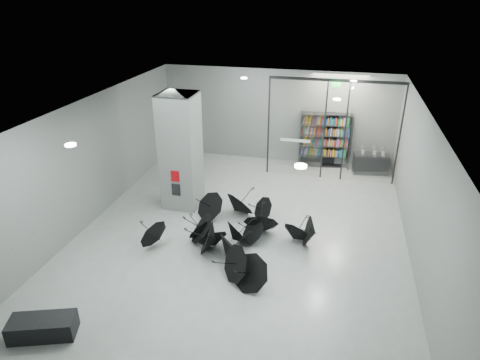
% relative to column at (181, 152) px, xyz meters
% --- Properties ---
extents(room, '(14.00, 14.02, 4.01)m').
position_rel_column_xyz_m(room, '(2.50, -2.00, 0.84)').
color(room, gray).
rests_on(room, ground).
extents(column, '(1.20, 1.20, 4.00)m').
position_rel_column_xyz_m(column, '(0.00, 0.00, 0.00)').
color(column, slate).
rests_on(column, ground).
extents(fire_cabinet, '(0.28, 0.04, 0.38)m').
position_rel_column_xyz_m(fire_cabinet, '(0.00, -0.62, -0.65)').
color(fire_cabinet, '#A50A07').
rests_on(fire_cabinet, column).
extents(info_panel, '(0.30, 0.03, 0.42)m').
position_rel_column_xyz_m(info_panel, '(0.00, -0.62, -1.15)').
color(info_panel, black).
rests_on(info_panel, column).
extents(exit_sign, '(0.30, 0.06, 0.15)m').
position_rel_column_xyz_m(exit_sign, '(4.90, 3.30, 1.82)').
color(exit_sign, '#0CE533').
rests_on(exit_sign, room).
extents(glass_partition, '(5.06, 0.08, 4.00)m').
position_rel_column_xyz_m(glass_partition, '(4.89, 3.50, 0.18)').
color(glass_partition, silver).
rests_on(glass_partition, ground).
extents(bench, '(1.54, 1.04, 0.46)m').
position_rel_column_xyz_m(bench, '(-0.81, -6.64, -1.77)').
color(bench, black).
rests_on(bench, ground).
extents(bookshelf, '(2.16, 0.77, 2.34)m').
position_rel_column_xyz_m(bookshelf, '(4.63, 4.75, -0.83)').
color(bookshelf, black).
rests_on(bookshelf, ground).
extents(shop_counter, '(1.46, 0.76, 0.84)m').
position_rel_column_xyz_m(shop_counter, '(6.58, 4.39, -1.58)').
color(shop_counter, black).
rests_on(shop_counter, ground).
extents(umbrella_cluster, '(5.45, 4.92, 1.30)m').
position_rel_column_xyz_m(umbrella_cluster, '(2.48, -2.14, -1.69)').
color(umbrella_cluster, black).
rests_on(umbrella_cluster, ground).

